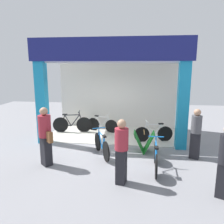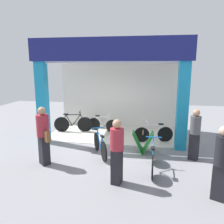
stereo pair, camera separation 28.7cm
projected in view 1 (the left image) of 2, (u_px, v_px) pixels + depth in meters
name	position (u px, v px, depth m)	size (l,w,h in m)	color
ground_plane	(110.00, 145.00, 8.56)	(19.20, 19.20, 0.00)	gray
shop_facade	(114.00, 86.00, 9.50)	(5.80, 3.02, 3.94)	beige
bicycle_inside_0	(102.00, 125.00, 10.22)	(1.48, 0.53, 0.84)	black
bicycle_inside_1	(72.00, 124.00, 10.15)	(1.74, 0.48, 0.97)	black
bicycle_inside_2	(154.00, 133.00, 8.87)	(1.53, 0.47, 0.86)	black
bicycle_parked_0	(102.00, 145.00, 7.48)	(0.76, 1.48, 0.90)	black
bicycle_parked_1	(156.00, 158.00, 6.45)	(0.46, 1.68, 0.92)	black
sandwich_board_sign	(144.00, 142.00, 7.79)	(0.72, 0.56, 0.75)	#197226
pedestrian_0	(45.00, 135.00, 6.65)	(0.60, 0.57, 1.79)	black
pedestrian_1	(196.00, 133.00, 7.17)	(0.42, 0.42, 1.65)	black
pedestrian_2	(121.00, 151.00, 5.63)	(0.40, 0.40, 1.68)	black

